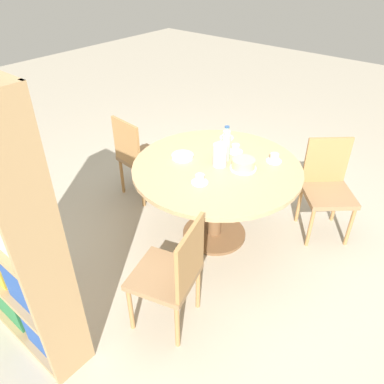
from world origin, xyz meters
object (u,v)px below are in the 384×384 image
Objects in this scene: water_bottle at (226,146)px; cup_a at (200,180)px; chair_a at (172,273)px; cup_b at (227,135)px; cup_c at (274,158)px; cup_d at (235,149)px; chair_b at (327,186)px; chair_c at (139,156)px; bookshelf at (5,231)px; cake_main at (243,164)px; coffee_pot at (220,154)px.

water_bottle is 0.45m from cup_a.
chair_a reaches higher than cup_b.
cup_c is 0.36m from cup_d.
chair_a is 1.00× the size of chair_b.
chair_c is at bearing 30.01° from cup_b.
water_bottle is at bearing -178.14° from chair_a.
bookshelf is 1.40m from cup_a.
cup_d is (-1.00, -0.27, 0.30)m from chair_c.
chair_a is 6.82× the size of cup_c.
cake_main is (-0.21, 0.04, -0.08)m from water_bottle.
cup_b is at bearing -56.41° from water_bottle.
chair_b is at bearing -166.06° from cup_b.
chair_a is 3.89× the size of coffee_pot.
coffee_pot is 0.29m from cup_d.
cake_main is 1.68× the size of cup_a.
water_bottle reaches higher than coffee_pot.
cup_b is (-0.78, -0.45, 0.30)m from chair_c.
cup_d is at bearing 179.95° from chair_a.
cup_b is (0.23, -0.35, -0.10)m from water_bottle.
cup_a is at bearing 97.35° from coffee_pot.
chair_c is 0.95m from cup_b.
chair_a is 4.07× the size of cake_main.
bookshelf is at bearing 117.59° from chair_c.
bookshelf is 2.13m from cup_b.
chair_b is 1.02m from water_bottle.
cup_b is 0.29m from cup_d.
chair_b is 1.04m from cup_b.
coffee_pot is (0.34, -0.98, 0.38)m from chair_a.
bookshelf reaches higher than cup_a.
chair_a reaches higher than cup_a.
cup_d is (0.03, -0.28, -0.08)m from coffee_pot.
bookshelf is at bearing 77.81° from coffee_pot.
cup_c is (-0.58, 0.11, 0.00)m from cup_b.
bookshelf reaches higher than chair_c.
cup_a is at bearing 73.37° from bookshelf.
chair_c is 4.07× the size of cake_main.
chair_b is 0.90m from cup_d.
cup_a is (0.14, 0.40, -0.01)m from cake_main.
bookshelf is 1.80m from water_bottle.
cake_main is 0.42m from cup_a.
cup_c is (0.01, -1.33, 0.30)m from chair_a.
cup_a is (-1.07, 0.34, 0.30)m from chair_c.
coffee_pot is at bearing -176.90° from chair_b.
chair_b is 0.87m from cake_main.
cup_a is at bearing 96.77° from cup_d.
cup_c and cup_d have the same top height.
coffee_pot is (-1.03, 0.02, 0.38)m from chair_c.
chair_a reaches higher than cup_d.
cup_b is at bearing -174.02° from chair_a.
chair_a reaches higher than cup_c.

